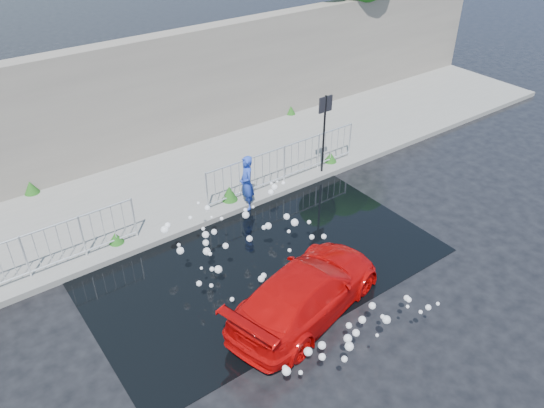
% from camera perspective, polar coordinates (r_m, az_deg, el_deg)
% --- Properties ---
extents(ground, '(90.00, 90.00, 0.00)m').
position_cam_1_polar(ground, '(11.63, -0.52, -9.45)').
color(ground, black).
rests_on(ground, ground).
extents(pavement, '(30.00, 4.00, 0.15)m').
position_cam_1_polar(pavement, '(15.11, -11.66, 1.44)').
color(pavement, slate).
rests_on(pavement, ground).
extents(curb, '(30.00, 0.25, 0.16)m').
position_cam_1_polar(curb, '(13.59, -7.93, -2.14)').
color(curb, slate).
rests_on(curb, ground).
extents(retaining_wall, '(30.00, 0.60, 3.50)m').
position_cam_1_polar(retaining_wall, '(16.14, -15.91, 10.28)').
color(retaining_wall, slate).
rests_on(retaining_wall, pavement).
extents(puddle, '(8.00, 5.00, 0.01)m').
position_cam_1_polar(puddle, '(12.46, -1.34, -5.97)').
color(puddle, black).
rests_on(puddle, ground).
extents(sign_post, '(0.45, 0.06, 2.50)m').
position_cam_1_polar(sign_post, '(14.92, 5.67, 8.77)').
color(sign_post, black).
rests_on(sign_post, ground).
extents(railing_left, '(5.05, 0.05, 1.10)m').
position_cam_1_polar(railing_left, '(12.58, -25.07, -5.04)').
color(railing_left, silver).
rests_on(railing_left, pavement).
extents(railing_right, '(5.05, 0.05, 1.10)m').
position_cam_1_polar(railing_right, '(14.85, 1.32, 4.52)').
color(railing_right, silver).
rests_on(railing_right, pavement).
extents(weeds, '(12.17, 3.93, 0.41)m').
position_cam_1_polar(weeds, '(14.56, -11.33, 1.29)').
color(weeds, '#134A16').
rests_on(weeds, pavement).
extents(water_spray, '(3.46, 5.49, 0.98)m').
position_cam_1_polar(water_spray, '(11.25, 0.03, -6.45)').
color(water_spray, white).
rests_on(water_spray, ground).
extents(red_car, '(4.12, 2.50, 1.12)m').
position_cam_1_polar(red_car, '(10.85, 3.73, -9.31)').
color(red_car, '#C00807').
rests_on(red_car, ground).
extents(person, '(0.51, 0.64, 1.53)m').
position_cam_1_polar(person, '(13.84, -2.75, 2.28)').
color(person, '#2542B9').
rests_on(person, ground).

